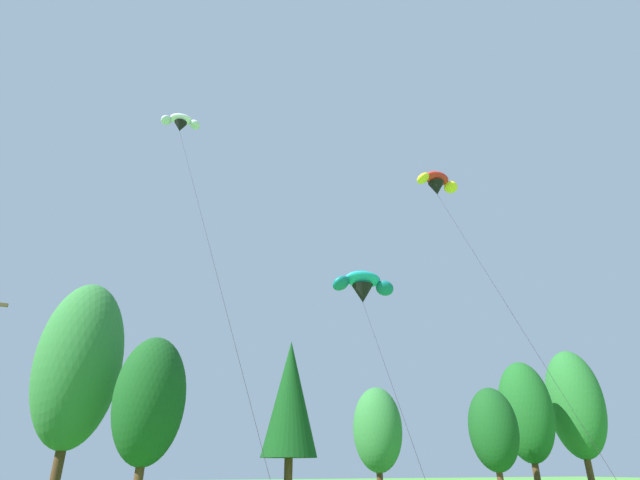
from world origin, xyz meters
The scene contains 10 objects.
treeline_tree_d centered at (-10.98, 48.34, 9.21)m, with size 5.90×5.90×15.20m.
treeline_tree_e centered at (-6.09, 43.86, 6.38)m, with size 4.65×4.65×10.54m.
treeline_tree_f centered at (3.84, 43.90, 7.04)m, with size 4.07×4.07×11.23m.
treeline_tree_g centered at (12.86, 46.88, 5.24)m, with size 4.14×4.14×8.65m.
treeline_tree_h centered at (22.61, 43.83, 5.31)m, with size 4.17×4.17×8.78m.
treeline_tree_i centered at (29.34, 46.46, 7.27)m, with size 5.04×5.04×12.01m.
treeline_tree_j centered at (36.47, 46.62, 8.34)m, with size 5.52×5.52×13.78m.
parafoil_kite_high_white centered at (-7.20, 37.30, 24.13)m, with size 4.19×15.87×23.25m.
parafoil_kite_mid_teal centered at (3.39, 31.16, 11.52)m, with size 5.33×10.62×11.30m.
parafoil_kite_far_red_yellow centered at (7.97, 29.38, 18.41)m, with size 4.02×10.33×17.55m.
Camera 1 is at (-9.07, 8.36, 2.28)m, focal length 27.32 mm.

